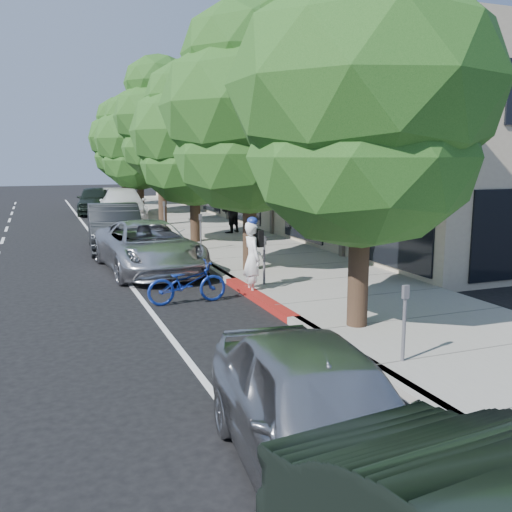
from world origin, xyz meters
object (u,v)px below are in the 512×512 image
street_tree_4 (139,141)px  white_pickup (123,205)px  near_car_a (320,414)px  street_tree_3 (160,119)px  dark_sedan (114,227)px  dark_suv_far (95,200)px  street_tree_0 (364,92)px  cyclist (252,258)px  bicycle (187,283)px  silver_suv (148,247)px  pedestrian (230,211)px  street_tree_5 (123,139)px  street_tree_1 (249,111)px  street_tree_2 (194,134)px

street_tree_4 → white_pickup: bearing=-119.0°
white_pickup → near_car_a: 25.88m
street_tree_3 → near_car_a: street_tree_3 is taller
dark_sedan → dark_suv_far: dark_sedan is taller
street_tree_4 → dark_suv_far: 4.58m
street_tree_0 → street_tree_3: (0.00, 18.00, 0.54)m
cyclist → bicycle: cyclist is taller
street_tree_4 → silver_suv: 17.08m
cyclist → street_tree_0: bearing=-166.0°
silver_suv → pedestrian: pedestrian is taller
dark_suv_far → near_car_a: bearing=-84.3°
silver_suv → white_pickup: (1.28, 13.98, 0.09)m
bicycle → near_car_a: (-0.55, -7.75, 0.25)m
street_tree_0 → street_tree_5: street_tree_0 is taller
street_tree_3 → pedestrian: (2.02, -4.19, -4.04)m
silver_suv → dark_sedan: dark_sedan is taller
cyclist → near_car_a: bearing=165.5°
street_tree_3 → silver_suv: 11.69m
street_tree_1 → pedestrian: 8.84m
street_tree_1 → street_tree_2: size_ratio=1.09×
cyclist → dark_sedan: size_ratio=0.36×
street_tree_3 → bicycle: (-2.55, -14.60, -4.63)m
near_car_a → pedestrian: size_ratio=2.34×
dark_suv_far → street_tree_5: bearing=67.2°
street_tree_4 → pedestrian: size_ratio=3.82×
street_tree_2 → cyclist: street_tree_2 is taller
street_tree_5 → dark_suv_far: 6.10m
street_tree_0 → near_car_a: street_tree_0 is taller
street_tree_4 → street_tree_5: street_tree_5 is taller
street_tree_3 → dark_sedan: bearing=-116.8°
street_tree_1 → near_car_a: street_tree_1 is taller
dark_sedan → bicycle: bearing=-82.7°
street_tree_5 → cyclist: size_ratio=3.99×
street_tree_1 → street_tree_4: size_ratio=1.07×
street_tree_2 → street_tree_5: 18.00m
cyclist → silver_suv: cyclist is taller
silver_suv → near_car_a: (-0.42, -11.85, -0.00)m
street_tree_0 → near_car_a: bearing=-125.5°
street_tree_0 → dark_sedan: 12.83m
dark_suv_far → near_car_a: dark_suv_far is taller
near_car_a → cyclist: bearing=80.2°
silver_suv → dark_suv_far: bearing=85.8°
white_pickup → dark_suv_far: 4.43m
street_tree_2 → near_car_a: (-3.10, -16.35, -3.48)m
street_tree_1 → pedestrian: street_tree_1 is taller
street_tree_0 → cyclist: 5.23m
street_tree_2 → bicycle: street_tree_2 is taller
white_pickup → cyclist: bearing=-81.6°
silver_suv → bicycle: bearing=-91.5°
street_tree_5 → near_car_a: 34.70m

